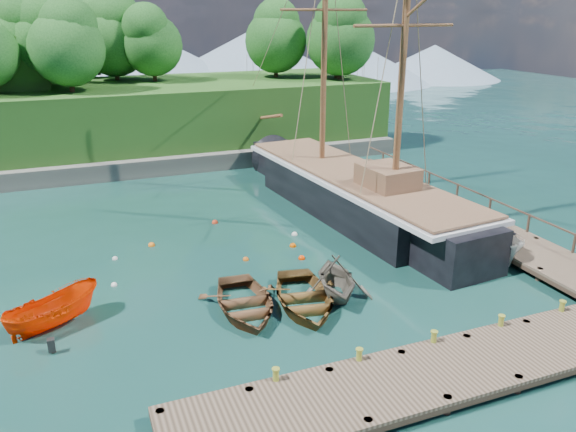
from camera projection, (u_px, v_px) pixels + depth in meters
name	position (u px, v px, depth m)	size (l,w,h in m)	color
ground	(322.00, 302.00, 23.98)	(160.00, 160.00, 0.00)	#11342A
dock_near	(458.00, 368.00, 18.84)	(20.00, 3.20, 1.10)	#433528
dock_east	(446.00, 209.00, 33.91)	(3.20, 24.00, 1.10)	#433528
bollard_0	(276.00, 396.00, 18.14)	(0.26, 0.26, 0.45)	olive
bollard_1	(358.00, 375.00, 19.18)	(0.26, 0.26, 0.45)	olive
bollard_2	(432.00, 356.00, 20.21)	(0.26, 0.26, 0.45)	olive
bollard_3	(498.00, 339.00, 21.25)	(0.26, 0.26, 0.45)	olive
bollard_4	(559.00, 324.00, 22.29)	(0.26, 0.26, 0.45)	olive
rowboat_0	(245.00, 311.00, 23.27)	(3.44, 4.82, 1.00)	brown
rowboat_1	(335.00, 296.00, 24.52)	(3.22, 3.73, 1.96)	#5F5A4D
rowboat_2	(304.00, 306.00, 23.66)	(3.58, 5.01, 1.04)	brown
motorboat_orange	(55.00, 326.00, 22.17)	(1.48, 3.93, 1.52)	#EB3600
cabin_boat_white	(491.00, 257.00, 28.43)	(1.79, 4.76, 1.84)	beige
schooner	(354.00, 196.00, 34.14)	(6.77, 27.48, 20.13)	black
mooring_buoy_0	(114.00, 286.00, 25.43)	(0.29, 0.29, 0.29)	white
mooring_buoy_1	(246.00, 260.00, 28.04)	(0.31, 0.31, 0.31)	#D25F14
mooring_buoy_2	(293.00, 246.00, 29.66)	(0.35, 0.35, 0.35)	#CF4E00
mooring_buoy_3	(295.00, 235.00, 31.18)	(0.34, 0.34, 0.34)	silver
mooring_buoy_4	(152.00, 246.00, 29.74)	(0.36, 0.36, 0.36)	orange
mooring_buoy_5	(215.00, 223.00, 32.94)	(0.36, 0.36, 0.36)	#E83F1B
mooring_buoy_6	(115.00, 259.00, 28.13)	(0.28, 0.28, 0.28)	silver
mooring_buoy_7	(302.00, 259.00, 28.17)	(0.34, 0.34, 0.34)	#EF3800
headland	(14.00, 93.00, 45.02)	(51.00, 19.31, 12.90)	#474744
distant_ridge	(154.00, 63.00, 85.11)	(117.00, 40.00, 10.00)	#728CA5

